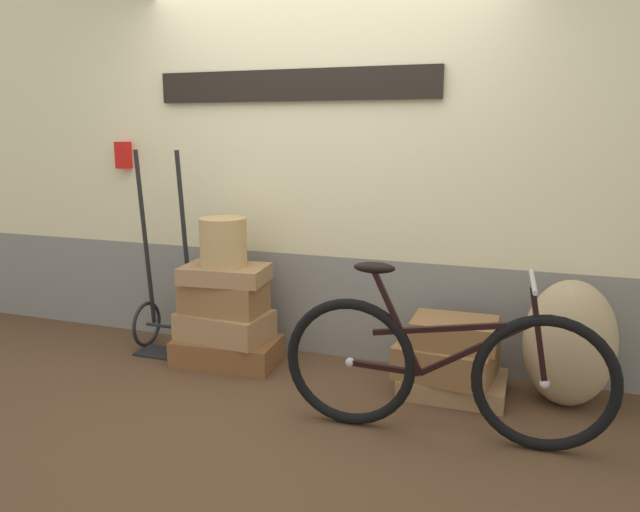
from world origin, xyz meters
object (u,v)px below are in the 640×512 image
object	(u,v)px
suitcase_2	(224,297)
suitcase_6	(454,332)
suitcase_5	(446,359)
bicycle	(442,369)
suitcase_0	(228,351)
suitcase_3	(225,274)
wicker_basket	(223,242)
luggage_trolley	(167,308)
suitcase_1	(225,325)
burlap_sack	(569,343)
suitcase_4	(453,384)

from	to	relation	value
suitcase_2	suitcase_6	xyz separation A→B (m)	(1.56, -0.00, -0.07)
suitcase_5	bicycle	world-z (taller)	bicycle
suitcase_0	suitcase_5	size ratio (longest dim) A/B	1.24
suitcase_3	bicycle	size ratio (longest dim) A/B	0.33
suitcase_5	wicker_basket	xyz separation A→B (m)	(-1.50, -0.01, 0.64)
suitcase_0	suitcase_6	bearing A→B (deg)	-3.17
suitcase_6	bicycle	distance (m)	0.55
suitcase_0	luggage_trolley	bearing A→B (deg)	165.67
suitcase_0	suitcase_2	distance (m)	0.38
wicker_basket	suitcase_6	bearing A→B (deg)	0.18
wicker_basket	bicycle	bearing A→B (deg)	-19.38
suitcase_0	suitcase_6	distance (m)	1.57
luggage_trolley	suitcase_1	bearing A→B (deg)	-9.52
suitcase_2	wicker_basket	distance (m)	0.38
suitcase_1	luggage_trolley	bearing A→B (deg)	175.39
wicker_basket	burlap_sack	size ratio (longest dim) A/B	0.43
suitcase_0	suitcase_3	xyz separation A→B (m)	(-0.01, 0.01, 0.55)
burlap_sack	bicycle	world-z (taller)	bicycle
suitcase_4	suitcase_6	size ratio (longest dim) A/B	1.26
suitcase_1	wicker_basket	world-z (taller)	wicker_basket
suitcase_5	luggage_trolley	xyz separation A→B (m)	(-2.03, 0.08, 0.10)
suitcase_0	bicycle	distance (m)	1.66
suitcase_5	wicker_basket	distance (m)	1.63
suitcase_2	suitcase_5	bearing A→B (deg)	0.83
suitcase_1	bicycle	size ratio (longest dim) A/B	0.35
suitcase_2	suitcase_6	distance (m)	1.56
suitcase_0	burlap_sack	bearing A→B (deg)	-1.09
suitcase_5	luggage_trolley	distance (m)	2.03
suitcase_1	bicycle	xyz separation A→B (m)	(1.57, -0.55, 0.10)
suitcase_2	suitcase_3	bearing A→B (deg)	-12.91
suitcase_0	suitcase_5	distance (m)	1.50
wicker_basket	suitcase_4	bearing A→B (deg)	0.64
luggage_trolley	burlap_sack	world-z (taller)	luggage_trolley
suitcase_5	luggage_trolley	world-z (taller)	luggage_trolley
suitcase_0	bicycle	bearing A→B (deg)	-22.89
suitcase_5	bicycle	xyz separation A→B (m)	(0.06, -0.55, 0.16)
bicycle	wicker_basket	bearing A→B (deg)	160.62
wicker_basket	bicycle	distance (m)	1.72
luggage_trolley	burlap_sack	size ratio (longest dim) A/B	1.93
burlap_sack	suitcase_5	bearing A→B (deg)	-173.12
bicycle	suitcase_0	bearing A→B (deg)	160.84
suitcase_0	suitcase_1	size ratio (longest dim) A/B	1.16
suitcase_5	wicker_basket	size ratio (longest dim) A/B	1.75
suitcase_6	wicker_basket	distance (m)	1.61
suitcase_4	suitcase_1	bearing A→B (deg)	-179.26
suitcase_0	luggage_trolley	xyz separation A→B (m)	(-0.54, 0.10, 0.22)
suitcase_1	burlap_sack	xyz separation A→B (m)	(2.20, 0.09, 0.10)
suitcase_5	luggage_trolley	size ratio (longest dim) A/B	0.39
burlap_sack	suitcase_0	bearing A→B (deg)	-177.36
suitcase_4	burlap_sack	size ratio (longest dim) A/B	0.83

